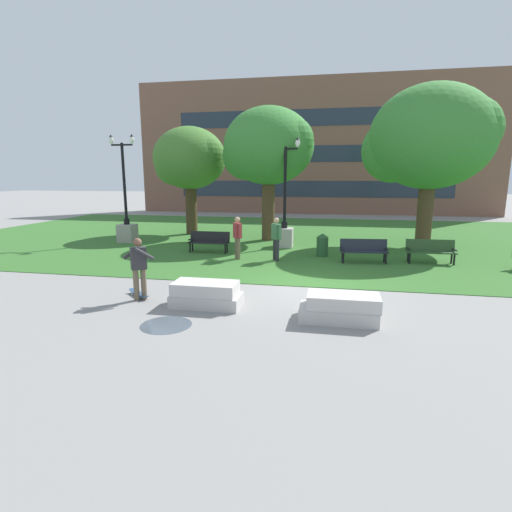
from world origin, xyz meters
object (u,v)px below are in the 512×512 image
(lamp_post_left, at_px, (284,226))
(person_skateboarder, at_px, (139,265))
(lamp_post_center, at_px, (127,221))
(concrete_block_center, at_px, (206,295))
(park_bench_near_left, at_px, (209,240))
(park_bench_far_right, at_px, (431,250))
(park_bench_far_left, at_px, (364,249))
(person_bystander_far_lawn, at_px, (237,235))
(trash_bin, at_px, (322,245))
(person_bystander_near_lawn, at_px, (276,237))
(skateboard, at_px, (139,294))
(concrete_block_left, at_px, (340,308))

(lamp_post_left, bearing_deg, person_skateboarder, -107.95)
(lamp_post_left, distance_m, lamp_post_center, 8.02)
(concrete_block_center, bearing_deg, lamp_post_center, 128.20)
(park_bench_near_left, xyz_separation_m, park_bench_far_right, (9.07, -0.57, 0.00))
(concrete_block_center, xyz_separation_m, person_skateboarder, (-1.93, 0.18, 0.67))
(concrete_block_center, relative_size, park_bench_far_right, 0.99)
(park_bench_far_left, relative_size, lamp_post_center, 0.35)
(park_bench_far_right, xyz_separation_m, person_bystander_far_lawn, (-7.49, -0.65, 0.44))
(trash_bin, bearing_deg, lamp_post_left, 134.01)
(park_bench_far_right, distance_m, person_bystander_near_lawn, 5.97)
(person_skateboarder, bearing_deg, lamp_post_left, 72.05)
(park_bench_far_right, xyz_separation_m, trash_bin, (-4.13, 0.59, -0.04))
(person_skateboarder, relative_size, lamp_post_center, 0.32)
(person_bystander_far_lawn, bearing_deg, park_bench_far_left, 3.32)
(park_bench_near_left, distance_m, lamp_post_center, 5.29)
(skateboard, xyz_separation_m, lamp_post_left, (3.05, 8.62, 0.95))
(park_bench_near_left, relative_size, person_bystander_far_lawn, 1.05)
(trash_bin, bearing_deg, skateboard, -126.00)
(park_bench_far_left, bearing_deg, person_skateboarder, -136.38)
(lamp_post_left, bearing_deg, park_bench_near_left, -148.23)
(park_bench_far_right, relative_size, lamp_post_left, 0.36)
(park_bench_far_right, bearing_deg, park_bench_far_left, -171.88)
(park_bench_far_left, relative_size, person_bystander_far_lawn, 1.08)
(person_bystander_near_lawn, bearing_deg, park_bench_far_left, 5.26)
(park_bench_far_left, xyz_separation_m, park_bench_far_right, (2.52, 0.36, 0.00))
(skateboard, relative_size, person_bystander_far_lawn, 0.52)
(concrete_block_center, xyz_separation_m, park_bench_far_left, (4.39, 6.20, 0.23))
(concrete_block_center, bearing_deg, skateboard, 168.65)
(park_bench_far_left, height_order, trash_bin, trash_bin)
(person_bystander_far_lawn, bearing_deg, person_bystander_near_lawn, -0.88)
(park_bench_far_right, xyz_separation_m, lamp_post_center, (-13.99, 2.43, 0.55))
(park_bench_near_left, distance_m, lamp_post_left, 3.68)
(person_skateboarder, distance_m, park_bench_near_left, 6.97)
(concrete_block_left, height_order, park_bench_near_left, park_bench_near_left)
(concrete_block_left, relative_size, lamp_post_center, 0.35)
(concrete_block_center, bearing_deg, trash_bin, 68.79)
(concrete_block_left, distance_m, person_bystander_near_lawn, 6.81)
(concrete_block_left, relative_size, trash_bin, 1.91)
(park_bench_far_left, bearing_deg, lamp_post_center, 166.32)
(person_skateboarder, bearing_deg, trash_bin, 55.99)
(park_bench_far_right, height_order, lamp_post_left, lamp_post_left)
(skateboard, distance_m, park_bench_far_left, 8.71)
(lamp_post_center, relative_size, person_bystander_near_lawn, 3.09)
(concrete_block_center, relative_size, concrete_block_left, 0.98)
(person_skateboarder, relative_size, park_bench_far_right, 0.94)
(concrete_block_left, relative_size, lamp_post_left, 0.37)
(concrete_block_center, relative_size, skateboard, 2.02)
(lamp_post_center, bearing_deg, lamp_post_left, 0.39)
(park_bench_far_left, bearing_deg, person_bystander_near_lawn, -174.74)
(concrete_block_left, relative_size, park_bench_far_left, 1.00)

